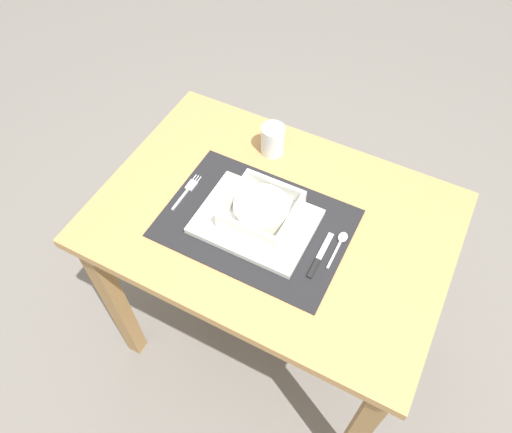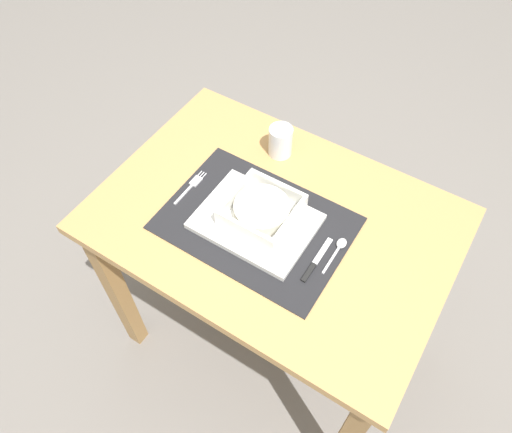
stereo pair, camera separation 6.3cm
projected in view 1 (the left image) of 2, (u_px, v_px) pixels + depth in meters
ground_plane at (268, 332)px, 1.89m from camera, size 6.00×6.00×0.00m
dining_table at (272, 242)px, 1.38m from camera, size 0.92×0.65×0.75m
placemat at (256, 223)px, 1.27m from camera, size 0.47×0.34×0.00m
serving_plate at (256, 221)px, 1.26m from camera, size 0.29×0.22×0.02m
porridge_bowl at (261, 210)px, 1.24m from camera, size 0.17×0.17×0.05m
fork at (188, 189)px, 1.33m from camera, size 0.02×0.13×0.00m
spoon at (341, 241)px, 1.23m from camera, size 0.02×0.12×0.01m
butter_knife at (319, 258)px, 1.20m from camera, size 0.01×0.14×0.01m
drinking_glass at (273, 141)px, 1.39m from camera, size 0.07×0.07×0.09m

